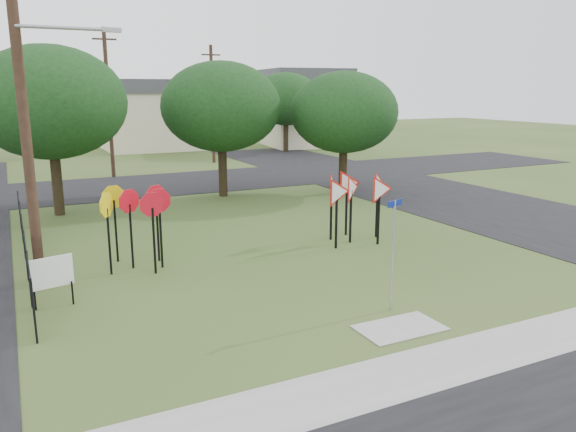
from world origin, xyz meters
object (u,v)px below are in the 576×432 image
object	(u,v)px
street_name_sign	(393,248)
yield_sign_cluster	(354,191)
info_board	(52,274)
stop_sign_cluster	(137,209)

from	to	relation	value
street_name_sign	yield_sign_cluster	world-z (taller)	street_name_sign
street_name_sign	info_board	xyz separation A→B (m)	(-7.55, 3.96, -0.74)
stop_sign_cluster	street_name_sign	bearing A→B (deg)	-52.01
street_name_sign	info_board	distance (m)	8.56
street_name_sign	yield_sign_cluster	distance (m)	6.55
yield_sign_cluster	street_name_sign	bearing A→B (deg)	-114.62
yield_sign_cluster	info_board	size ratio (longest dim) A/B	2.37
stop_sign_cluster	info_board	distance (m)	3.65
yield_sign_cluster	info_board	xyz separation A→B (m)	(-10.28, -1.98, -0.98)
street_name_sign	info_board	world-z (taller)	street_name_sign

